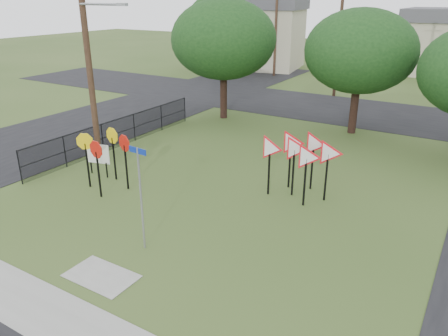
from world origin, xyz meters
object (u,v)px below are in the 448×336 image
at_px(street_name_sign, 141,193).
at_px(yield_sign_cluster, 300,152).
at_px(info_board, 97,155).
at_px(stop_sign_cluster, 105,148).

bearing_deg(street_name_sign, yield_sign_cluster, 67.29).
bearing_deg(info_board, street_name_sign, -31.86).
bearing_deg(stop_sign_cluster, street_name_sign, -32.57).
height_order(street_name_sign, yield_sign_cluster, street_name_sign).
xyz_separation_m(stop_sign_cluster, yield_sign_cluster, (6.86, 3.37, 0.09)).
distance_m(yield_sign_cluster, info_board, 8.65).
relative_size(stop_sign_cluster, info_board, 1.62).
relative_size(yield_sign_cluster, info_board, 2.22).
bearing_deg(yield_sign_cluster, street_name_sign, -112.71).
bearing_deg(info_board, stop_sign_cluster, -29.51).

